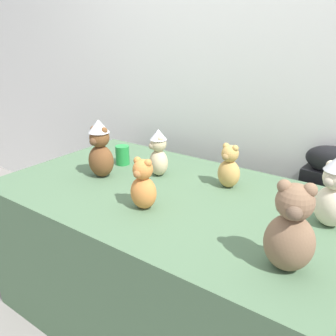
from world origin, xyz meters
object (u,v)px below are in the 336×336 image
Objects in this scene: display_table at (168,256)px; teddy_bear_honey at (229,167)px; teddy_bear_ginger at (143,185)px; party_cup_green at (123,155)px; teddy_bear_mocha at (291,230)px; teddy_bear_sand at (158,153)px; teddy_bear_cream at (334,192)px; instrument_case at (321,225)px; teddy_bear_chestnut at (100,149)px.

teddy_bear_honey is (0.21, 0.21, 0.48)m from display_table.
teddy_bear_ginger reaches higher than party_cup_green.
teddy_bear_mocha is (0.65, -0.26, 0.52)m from display_table.
party_cup_green is at bearing -150.50° from teddy_bear_sand.
teddy_bear_cream is at bearing 20.89° from teddy_bear_ginger.
teddy_bear_sand is at bearing -160.28° from teddy_bear_honey.
instrument_case is 1.28m from teddy_bear_chestnut.
teddy_bear_mocha reaches higher than instrument_case.
teddy_bear_cream is at bearing 30.22° from teddy_bear_sand.
teddy_bear_sand is 0.30m from teddy_bear_chestnut.
teddy_bear_honey is 2.02× the size of party_cup_green.
display_table is 1.80× the size of instrument_case.
display_table is 0.54m from teddy_bear_sand.
teddy_bear_chestnut is at bearing -147.33° from teddy_bear_cream.
teddy_bear_sand is 1.14× the size of teddy_bear_honey.
display_table is 0.66m from teddy_bear_chestnut.
instrument_case reaches higher than display_table.
display_table is 5.45× the size of teddy_bear_mocha.
teddy_bear_chestnut reaches higher than instrument_case.
display_table is at bearing 2.47° from teddy_bear_chestnut.
teddy_bear_ginger is 1.04× the size of teddy_bear_honey.
instrument_case is at bearing 54.72° from teddy_bear_honey.
teddy_bear_honey is 0.65m from party_cup_green.
teddy_bear_mocha is at bearing -21.75° from display_table.
party_cup_green is (-0.27, 0.01, -0.07)m from teddy_bear_sand.
party_cup_green is (-1.08, 0.41, -0.09)m from teddy_bear_mocha.
teddy_bear_honey is (-0.44, 0.47, -0.04)m from teddy_bear_mocha.
teddy_bear_sand is at bearing 113.49° from teddy_bear_ginger.
teddy_bear_chestnut is at bearing 156.28° from teddy_bear_ginger.
display_table is at bearing -8.82° from teddy_bear_sand.
teddy_bear_mocha is at bearing -39.09° from teddy_bear_honey.
teddy_bear_mocha is 2.79× the size of party_cup_green.
instrument_case is at bearing 29.37° from teddy_bear_chestnut.
teddy_bear_honey is at bearing -167.70° from teddy_bear_cream.
teddy_bear_mocha is 1.38× the size of teddy_bear_honey.
teddy_bear_cream is (0.69, 0.31, 0.04)m from teddy_bear_ginger.
teddy_bear_mocha is (0.04, -0.89, 0.43)m from instrument_case.
teddy_bear_ginger is at bearing -131.28° from teddy_bear_cream.
instrument_case is at bearing 46.01° from display_table.
instrument_case is at bearing 24.64° from party_cup_green.
teddy_bear_chestnut is at bearing -148.32° from teddy_bear_honey.
teddy_bear_chestnut is (-0.40, -0.05, 0.53)m from display_table.
teddy_bear_cream reaches higher than teddy_bear_ginger.
teddy_bear_ginger is 0.75× the size of teddy_bear_mocha.
teddy_bear_mocha reaches higher than teddy_bear_sand.
teddy_bear_chestnut reaches higher than teddy_bear_mocha.
teddy_bear_ginger is 0.78× the size of teddy_bear_cream.
teddy_bear_cream is at bearing -3.82° from teddy_bear_honey.
party_cup_green is at bearing -166.12° from teddy_bear_honey.
teddy_bear_ginger is 0.57m from party_cup_green.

